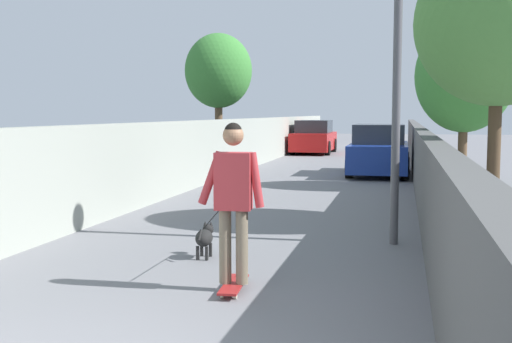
{
  "coord_description": "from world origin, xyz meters",
  "views": [
    {
      "loc": [
        -3.45,
        -2.37,
        1.9
      ],
      "look_at": [
        5.94,
        -0.19,
        1.0
      ],
      "focal_mm": 44.53,
      "sensor_mm": 36.0,
      "label": 1
    }
  ],
  "objects_px": {
    "lamp_post": "(398,26)",
    "tree_left_far": "(218,71)",
    "car_near": "(379,151)",
    "skateboard": "(234,285)",
    "car_far": "(314,138)",
    "tree_right_near": "(498,23)",
    "tree_right_distant": "(465,76)",
    "dog": "(205,237)",
    "person_skateboarder": "(233,190)"
  },
  "relations": [
    {
      "from": "tree_left_far",
      "to": "car_far",
      "type": "relative_size",
      "value": 1.13
    },
    {
      "from": "tree_right_near",
      "to": "dog",
      "type": "bearing_deg",
      "value": 128.46
    },
    {
      "from": "car_far",
      "to": "dog",
      "type": "bearing_deg",
      "value": -175.92
    },
    {
      "from": "lamp_post",
      "to": "skateboard",
      "type": "relative_size",
      "value": 5.63
    },
    {
      "from": "dog",
      "to": "car_near",
      "type": "bearing_deg",
      "value": -8.63
    },
    {
      "from": "car_far",
      "to": "tree_right_near",
      "type": "bearing_deg",
      "value": -163.44
    },
    {
      "from": "skateboard",
      "to": "car_far",
      "type": "height_order",
      "value": "car_far"
    },
    {
      "from": "tree_right_near",
      "to": "skateboard",
      "type": "relative_size",
      "value": 5.75
    },
    {
      "from": "skateboard",
      "to": "car_near",
      "type": "relative_size",
      "value": 0.2
    },
    {
      "from": "tree_left_far",
      "to": "dog",
      "type": "height_order",
      "value": "tree_left_far"
    },
    {
      "from": "tree_left_far",
      "to": "lamp_post",
      "type": "xyz_separation_m",
      "value": [
        -13.18,
        -6.51,
        -0.28
      ]
    },
    {
      "from": "person_skateboarder",
      "to": "car_far",
      "type": "distance_m",
      "value": 23.15
    },
    {
      "from": "person_skateboarder",
      "to": "car_near",
      "type": "bearing_deg",
      "value": -4.42
    },
    {
      "from": "person_skateboarder",
      "to": "car_near",
      "type": "height_order",
      "value": "person_skateboarder"
    },
    {
      "from": "tree_right_near",
      "to": "dog",
      "type": "height_order",
      "value": "tree_right_near"
    },
    {
      "from": "tree_left_far",
      "to": "lamp_post",
      "type": "distance_m",
      "value": 14.7
    },
    {
      "from": "tree_left_far",
      "to": "lamp_post",
      "type": "height_order",
      "value": "tree_left_far"
    },
    {
      "from": "car_far",
      "to": "tree_left_far",
      "type": "bearing_deg",
      "value": 159.76
    },
    {
      "from": "skateboard",
      "to": "car_near",
      "type": "bearing_deg",
      "value": -4.42
    },
    {
      "from": "skateboard",
      "to": "dog",
      "type": "height_order",
      "value": "dog"
    },
    {
      "from": "tree_right_near",
      "to": "dog",
      "type": "distance_m",
      "value": 5.9
    },
    {
      "from": "lamp_post",
      "to": "car_near",
      "type": "height_order",
      "value": "lamp_post"
    },
    {
      "from": "tree_left_far",
      "to": "tree_right_distant",
      "type": "height_order",
      "value": "tree_left_far"
    },
    {
      "from": "dog",
      "to": "skateboard",
      "type": "bearing_deg",
      "value": -151.47
    },
    {
      "from": "skateboard",
      "to": "dog",
      "type": "bearing_deg",
      "value": 28.53
    },
    {
      "from": "tree_right_distant",
      "to": "skateboard",
      "type": "height_order",
      "value": "tree_right_distant"
    },
    {
      "from": "tree_left_far",
      "to": "skateboard",
      "type": "bearing_deg",
      "value": -163.08
    },
    {
      "from": "lamp_post",
      "to": "person_skateboarder",
      "type": "height_order",
      "value": "lamp_post"
    },
    {
      "from": "tree_right_distant",
      "to": "skateboard",
      "type": "bearing_deg",
      "value": 162.5
    },
    {
      "from": "tree_right_distant",
      "to": "lamp_post",
      "type": "distance_m",
      "value": 7.35
    },
    {
      "from": "car_near",
      "to": "tree_left_far",
      "type": "bearing_deg",
      "value": 64.75
    },
    {
      "from": "tree_right_distant",
      "to": "lamp_post",
      "type": "xyz_separation_m",
      "value": [
        -7.18,
        1.55,
        0.32
      ]
    },
    {
      "from": "lamp_post",
      "to": "tree_right_near",
      "type": "bearing_deg",
      "value": -42.74
    },
    {
      "from": "car_near",
      "to": "car_far",
      "type": "relative_size",
      "value": 0.96
    },
    {
      "from": "tree_right_distant",
      "to": "skateboard",
      "type": "relative_size",
      "value": 5.16
    },
    {
      "from": "tree_left_far",
      "to": "car_near",
      "type": "relative_size",
      "value": 1.18
    },
    {
      "from": "tree_right_distant",
      "to": "car_near",
      "type": "xyz_separation_m",
      "value": [
        3.21,
        2.15,
        -2.07
      ]
    },
    {
      "from": "tree_left_far",
      "to": "car_far",
      "type": "height_order",
      "value": "tree_left_far"
    },
    {
      "from": "tree_left_far",
      "to": "car_near",
      "type": "bearing_deg",
      "value": -115.25
    },
    {
      "from": "lamp_post",
      "to": "tree_right_distant",
      "type": "bearing_deg",
      "value": -12.14
    },
    {
      "from": "lamp_post",
      "to": "tree_left_far",
      "type": "bearing_deg",
      "value": 26.29
    },
    {
      "from": "car_near",
      "to": "car_far",
      "type": "bearing_deg",
      "value": 18.89
    },
    {
      "from": "tree_right_distant",
      "to": "tree_left_far",
      "type": "bearing_deg",
      "value": 53.32
    },
    {
      "from": "dog",
      "to": "car_near",
      "type": "relative_size",
      "value": 0.42
    },
    {
      "from": "skateboard",
      "to": "dog",
      "type": "distance_m",
      "value": 1.63
    },
    {
      "from": "dog",
      "to": "tree_right_distant",
      "type": "bearing_deg",
      "value": -24.53
    },
    {
      "from": "person_skateboarder",
      "to": "skateboard",
      "type": "bearing_deg",
      "value": -90.0
    },
    {
      "from": "tree_right_near",
      "to": "car_far",
      "type": "bearing_deg",
      "value": 16.56
    },
    {
      "from": "tree_right_near",
      "to": "tree_right_distant",
      "type": "height_order",
      "value": "tree_right_near"
    },
    {
      "from": "tree_left_far",
      "to": "skateboard",
      "type": "xyz_separation_m",
      "value": [
        -16.06,
        -4.88,
        -3.32
      ]
    }
  ]
}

